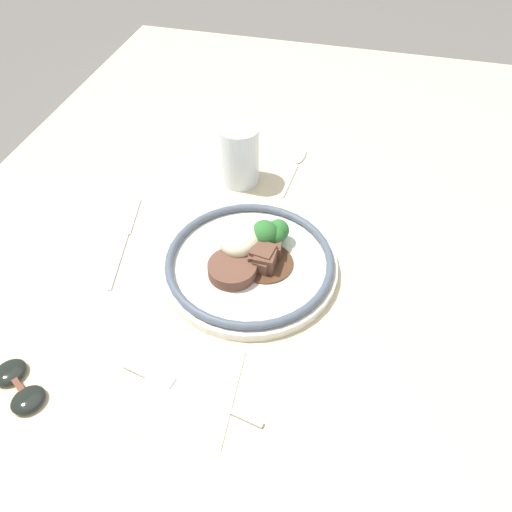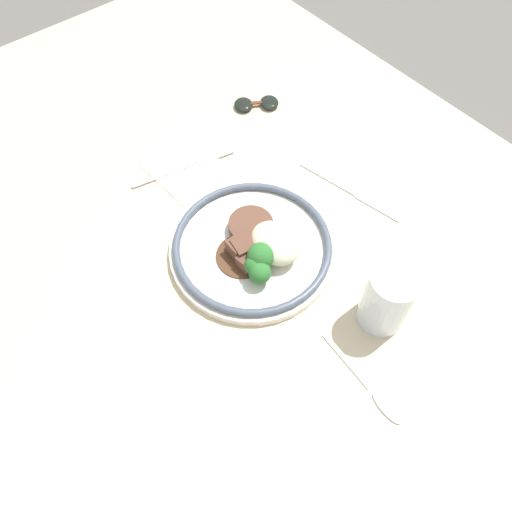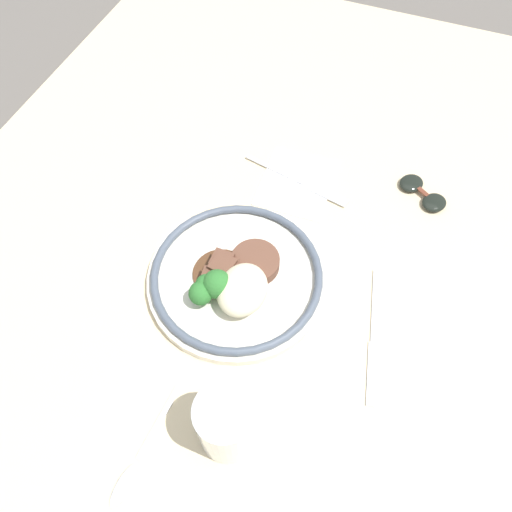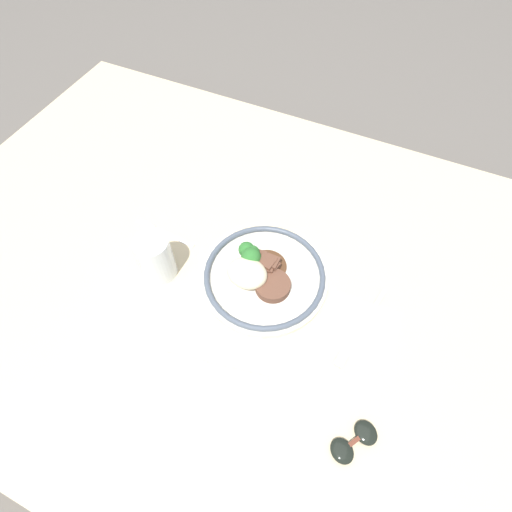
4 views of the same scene
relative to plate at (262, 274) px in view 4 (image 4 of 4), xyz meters
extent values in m
plane|color=#5B5651|center=(0.02, 0.00, -0.06)|extent=(8.00, 8.00, 0.00)
cube|color=beige|center=(0.02, 0.00, -0.04)|extent=(1.58, 1.05, 0.04)
cube|color=white|center=(-0.22, 0.02, -0.02)|extent=(0.14, 0.12, 0.00)
cylinder|color=silver|center=(-0.01, 0.00, -0.01)|extent=(0.26, 0.26, 0.01)
torus|color=#4C5666|center=(-0.01, 0.00, 0.00)|extent=(0.25, 0.25, 0.01)
ellipsoid|color=beige|center=(0.02, 0.02, 0.02)|extent=(0.08, 0.07, 0.05)
cylinder|color=brown|center=(-0.03, 0.02, 0.01)|extent=(0.07, 0.07, 0.02)
cylinder|color=#51331E|center=(0.00, -0.02, 0.00)|extent=(0.08, 0.08, 0.00)
cube|color=brown|center=(0.00, -0.02, 0.01)|extent=(0.03, 0.03, 0.02)
cube|color=brown|center=(0.00, -0.02, 0.01)|extent=(0.04, 0.04, 0.03)
cube|color=brown|center=(-0.01, -0.01, 0.01)|extent=(0.03, 0.03, 0.03)
cube|color=brown|center=(-0.02, -0.02, 0.01)|extent=(0.03, 0.03, 0.02)
cube|color=brown|center=(-0.01, -0.02, 0.01)|extent=(0.03, 0.03, 0.03)
cube|color=brown|center=(0.02, -0.03, 0.01)|extent=(0.03, 0.03, 0.03)
cylinder|color=#5B8E47|center=(0.04, -0.03, 0.00)|extent=(0.01, 0.01, 0.01)
sphere|color=#2D702D|center=(0.04, -0.03, 0.02)|extent=(0.03, 0.03, 0.03)
cylinder|color=#5B8E47|center=(0.03, -0.01, 0.00)|extent=(0.01, 0.01, 0.01)
sphere|color=#2D702D|center=(0.03, -0.01, 0.03)|extent=(0.04, 0.04, 0.04)
cylinder|color=#5B8E47|center=(0.05, -0.03, 0.00)|extent=(0.01, 0.01, 0.01)
sphere|color=#2D702D|center=(0.05, -0.03, 0.02)|extent=(0.03, 0.03, 0.03)
cylinder|color=#5B8E47|center=(0.03, -0.01, 0.00)|extent=(0.01, 0.01, 0.01)
sphere|color=#2D702D|center=(0.03, -0.01, 0.02)|extent=(0.03, 0.03, 0.03)
cylinder|color=orange|center=(0.20, 0.07, 0.02)|extent=(0.06, 0.06, 0.08)
cylinder|color=silver|center=(0.20, 0.07, 0.04)|extent=(0.07, 0.07, 0.11)
cube|color=silver|center=(-0.23, -0.02, -0.02)|extent=(0.03, 0.12, 0.00)
cube|color=silver|center=(-0.21, 0.08, -0.02)|extent=(0.03, 0.07, 0.00)
cube|color=silver|center=(-0.04, 0.20, -0.02)|extent=(0.12, 0.03, 0.00)
cube|color=silver|center=(0.06, 0.22, -0.02)|extent=(0.09, 0.03, 0.00)
cube|color=silver|center=(0.22, -0.01, -0.02)|extent=(0.10, 0.01, 0.00)
ellipsoid|color=silver|center=(0.30, -0.02, -0.02)|extent=(0.05, 0.02, 0.01)
ellipsoid|color=black|center=(-0.28, 0.20, -0.01)|extent=(0.06, 0.05, 0.01)
ellipsoid|color=black|center=(-0.26, 0.25, -0.01)|extent=(0.06, 0.05, 0.01)
cube|color=brown|center=(-0.27, 0.22, -0.01)|extent=(0.02, 0.02, 0.00)
camera|label=1|loc=(-0.49, -0.14, 0.54)|focal=35.00mm
camera|label=2|loc=(0.34, -0.28, 0.65)|focal=35.00mm
camera|label=3|loc=(0.33, 0.16, 0.63)|focal=35.00mm
camera|label=4|loc=(-0.17, 0.39, 0.71)|focal=28.00mm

